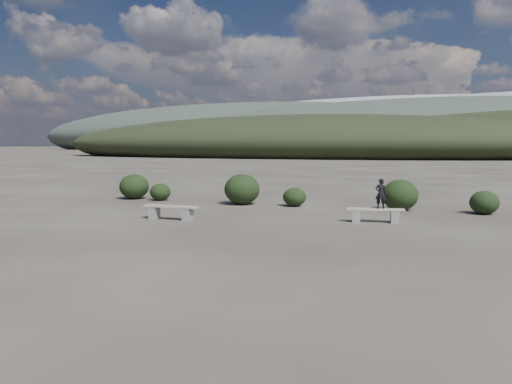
% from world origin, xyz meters
% --- Properties ---
extents(ground, '(1200.00, 1200.00, 0.00)m').
position_xyz_m(ground, '(0.00, 0.00, 0.00)').
color(ground, '#2F2B25').
rests_on(ground, ground).
extents(bench_left, '(1.91, 0.45, 0.47)m').
position_xyz_m(bench_left, '(-2.73, 4.08, 0.29)').
color(bench_left, slate).
rests_on(bench_left, ground).
extents(bench_right, '(1.87, 0.73, 0.46)m').
position_xyz_m(bench_right, '(3.75, 5.96, 0.28)').
color(bench_right, slate).
rests_on(bench_right, ground).
extents(seated_person, '(0.39, 0.29, 0.97)m').
position_xyz_m(seated_person, '(3.90, 5.99, 0.94)').
color(seated_person, black).
rests_on(seated_person, bench_right).
extents(shrub_a, '(0.94, 0.94, 0.77)m').
position_xyz_m(shrub_a, '(-6.24, 9.01, 0.38)').
color(shrub_a, black).
rests_on(shrub_a, ground).
extents(shrub_b, '(1.50, 1.50, 1.28)m').
position_xyz_m(shrub_b, '(-2.20, 8.96, 0.64)').
color(shrub_b, black).
rests_on(shrub_b, ground).
extents(shrub_c, '(0.95, 0.95, 0.76)m').
position_xyz_m(shrub_c, '(0.06, 9.12, 0.38)').
color(shrub_c, black).
rests_on(shrub_c, ground).
extents(shrub_d, '(1.36, 1.36, 1.19)m').
position_xyz_m(shrub_d, '(4.20, 9.31, 0.60)').
color(shrub_d, black).
rests_on(shrub_d, ground).
extents(shrub_e, '(1.02, 1.02, 0.85)m').
position_xyz_m(shrub_e, '(7.15, 9.38, 0.43)').
color(shrub_e, black).
rests_on(shrub_e, ground).
extents(shrub_f, '(1.36, 1.36, 1.15)m').
position_xyz_m(shrub_f, '(-7.72, 9.14, 0.57)').
color(shrub_f, black).
rests_on(shrub_f, ground).
extents(mountain_ridges, '(500.00, 400.00, 56.00)m').
position_xyz_m(mountain_ridges, '(-7.48, 339.06, 10.84)').
color(mountain_ridges, black).
rests_on(mountain_ridges, ground).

